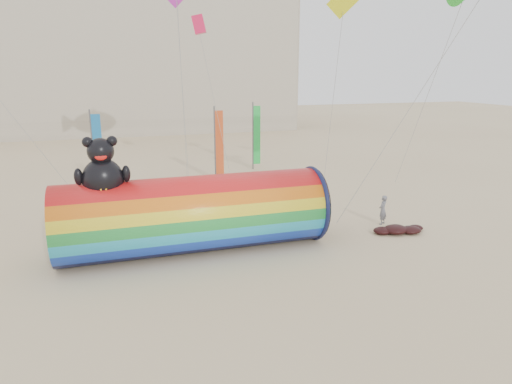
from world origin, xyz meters
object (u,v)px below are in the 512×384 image
object	(u,v)px
fabric_bundle	(399,229)
hotel_building	(45,47)
windsock_assembly	(194,212)
kite_handler	(383,210)

from	to	relation	value
fabric_bundle	hotel_building	bearing A→B (deg)	113.27
windsock_assembly	kite_handler	distance (m)	9.64
windsock_assembly	kite_handler	bearing A→B (deg)	3.12
hotel_building	kite_handler	bearing A→B (deg)	-66.14
hotel_building	kite_handler	xyz separation A→B (m)	(19.37, -43.79, -9.56)
windsock_assembly	fabric_bundle	bearing A→B (deg)	-4.94
fabric_bundle	kite_handler	bearing A→B (deg)	91.85
hotel_building	fabric_bundle	xyz separation A→B (m)	(19.41, -45.14, -10.14)
kite_handler	fabric_bundle	bearing A→B (deg)	57.77
hotel_building	windsock_assembly	size ratio (longest dim) A/B	5.42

